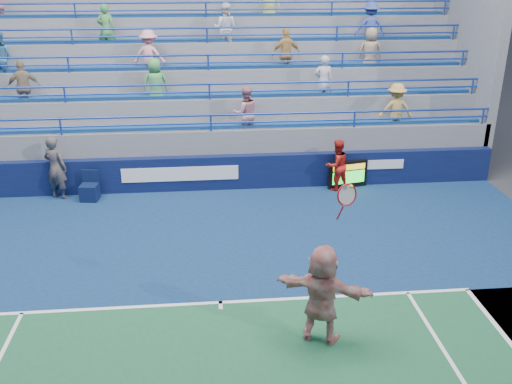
{
  "coord_description": "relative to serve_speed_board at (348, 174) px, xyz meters",
  "views": [
    {
      "loc": [
        -0.21,
        -10.32,
        6.82
      ],
      "look_at": [
        1.0,
        2.5,
        1.5
      ],
      "focal_mm": 40.0,
      "sensor_mm": 36.0,
      "label": 1
    }
  ],
  "objects": [
    {
      "name": "bleacher_stand",
      "position": [
        -4.26,
        4.06,
        1.1
      ],
      "size": [
        18.0,
        5.6,
        6.13
      ],
      "color": "slate",
      "rests_on": "ground"
    },
    {
      "name": "line_judge",
      "position": [
        -8.96,
        0.01,
        0.54
      ],
      "size": [
        0.85,
        0.72,
        1.97
      ],
      "primitive_type": "imported",
      "rotation": [
        0.0,
        0.0,
        2.74
      ],
      "color": "#131735",
      "rests_on": "ground"
    },
    {
      "name": "serve_speed_board",
      "position": [
        0.0,
        0.0,
        0.0
      ],
      "size": [
        1.29,
        0.39,
        0.89
      ],
      "color": "black",
      "rests_on": "ground"
    },
    {
      "name": "tennis_player",
      "position": [
        -2.4,
        -7.6,
        0.56
      ],
      "size": [
        1.93,
        1.29,
        3.21
      ],
      "color": "silver",
      "rests_on": "ground"
    },
    {
      "name": "sponsor_wall",
      "position": [
        -4.26,
        0.29,
        0.1
      ],
      "size": [
        18.0,
        0.32,
        1.1
      ],
      "color": "#0A133C",
      "rests_on": "ground"
    },
    {
      "name": "ground",
      "position": [
        -4.27,
        -6.21,
        -0.45
      ],
      "size": [
        120.0,
        120.0,
        0.0
      ],
      "primitive_type": "plane",
      "color": "#333538"
    },
    {
      "name": "judge_chair",
      "position": [
        -7.98,
        -0.25,
        -0.16
      ],
      "size": [
        0.57,
        0.57,
        0.9
      ],
      "color": "#0B1739",
      "rests_on": "ground"
    },
    {
      "name": "ball_girl",
      "position": [
        -0.4,
        -0.11,
        0.37
      ],
      "size": [
        0.97,
        0.87,
        1.63
      ],
      "primitive_type": "imported",
      "rotation": [
        0.0,
        0.0,
        3.54
      ],
      "color": "red",
      "rests_on": "ground"
    }
  ]
}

